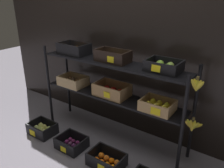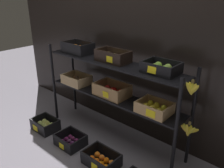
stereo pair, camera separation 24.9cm
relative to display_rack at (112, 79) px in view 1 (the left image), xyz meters
name	(u,v)px [view 1 (the left image)]	position (x,y,z in m)	size (l,w,h in m)	color
ground_plane	(112,136)	(0.00, 0.00, -0.74)	(10.00, 10.00, 0.00)	slate
storefront_wall	(130,48)	(0.00, 0.36, 0.26)	(4.10, 0.12, 1.99)	black
display_rack	(112,79)	(0.00, 0.00, 0.00)	(1.84, 0.36, 1.05)	black
crate_ground_pear	(42,129)	(-0.73, -0.43, -0.68)	(0.32, 0.24, 0.14)	black
crate_ground_plum	(72,144)	(-0.25, -0.42, -0.69)	(0.30, 0.26, 0.13)	black
crate_ground_tangerine	(107,161)	(0.23, -0.42, -0.69)	(0.35, 0.25, 0.14)	black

